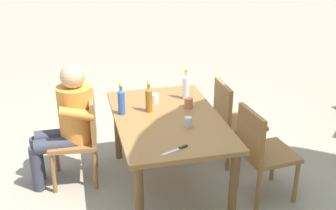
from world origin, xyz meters
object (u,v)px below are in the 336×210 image
chair_far_left (233,118)px  cup_white (155,98)px  dining_table (168,127)px  cup_steel (188,122)px  bottle_amber (149,99)px  cup_terracotta (189,103)px  bottle_blue (121,101)px  chair_far_right (261,149)px  person_in_white_shirt (68,119)px  chair_near_left (81,134)px  bottle_clear (186,86)px  table_knife (177,150)px

chair_far_left → cup_white: (-0.03, -0.81, 0.28)m
dining_table → cup_steel: (0.22, 0.12, 0.14)m
bottle_amber → dining_table: bearing=39.9°
dining_table → bottle_amber: (-0.17, -0.14, 0.22)m
dining_table → cup_terracotta: size_ratio=15.24×
bottle_blue → bottle_amber: bearing=88.8°
chair_far_right → person_in_white_shirt: 1.78m
chair_near_left → cup_steel: (0.55, 0.88, 0.29)m
person_in_white_shirt → cup_terracotta: bearing=81.5°
chair_near_left → bottle_blue: bearing=67.9°
bottle_blue → cup_white: bottle_blue is taller
person_in_white_shirt → bottle_clear: person_in_white_shirt is taller
cup_terracotta → bottle_clear: bearing=170.9°
person_in_white_shirt → bottle_blue: 0.55m
dining_table → chair_far_left: 0.85m
chair_far_left → bottle_amber: 0.99m
bottle_amber → cup_terracotta: (0.00, 0.38, -0.08)m
cup_terracotta → cup_white: bearing=-125.4°
chair_near_left → table_knife: (0.91, 0.69, 0.25)m
cup_white → cup_steel: cup_steel is taller
bottle_clear → cup_terracotta: 0.23m
bottle_clear → cup_steel: (0.60, -0.15, -0.09)m
cup_terracotta → table_knife: size_ratio=0.42×
chair_near_left → cup_steel: bearing=58.2°
cup_steel → table_knife: size_ratio=0.39×
bottle_amber → bottle_clear: bottle_clear is taller
bottle_blue → table_knife: bottle_blue is taller
bottle_amber → chair_far_right: bearing=61.0°
dining_table → chair_far_right: 0.85m
chair_far_right → cup_white: bearing=-130.9°
chair_far_left → cup_steel: 0.90m
chair_far_right → table_knife: chair_far_right is taller
bottle_clear → table_knife: (0.97, -0.35, -0.13)m
cup_steel → table_knife: bearing=-28.2°
chair_far_left → bottle_clear: bottle_clear is taller
bottle_blue → bottle_clear: (-0.21, 0.66, 0.00)m
chair_far_right → cup_white: size_ratio=10.37×
person_in_white_shirt → bottle_blue: (0.16, 0.48, 0.20)m
cup_terracotta → cup_steel: bearing=-16.8°
person_in_white_shirt → bottle_blue: size_ratio=3.99×
cup_white → chair_far_left: bearing=87.7°
person_in_white_shirt → cup_steel: 1.14m
person_in_white_shirt → bottle_amber: size_ratio=4.08×
cup_white → table_knife: bearing=-1.9°
chair_near_left → person_in_white_shirt: size_ratio=0.74×
bottle_amber → bottle_clear: 0.46m
person_in_white_shirt → cup_terracotta: size_ratio=12.29×
chair_far_right → bottle_clear: 0.95m
chair_far_right → cup_terracotta: bearing=-133.5°
chair_near_left → bottle_clear: bearing=93.2°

